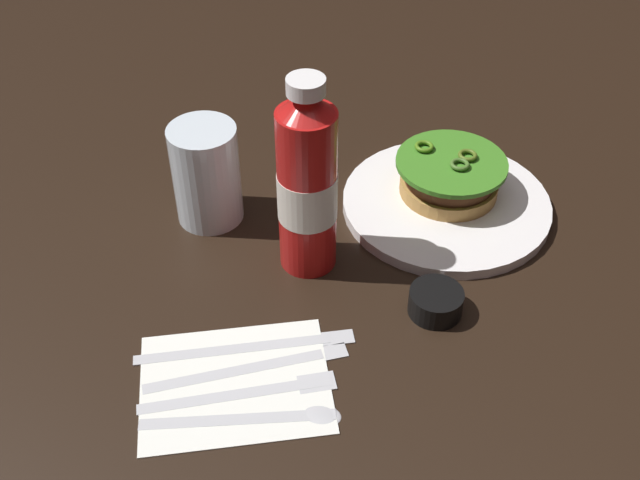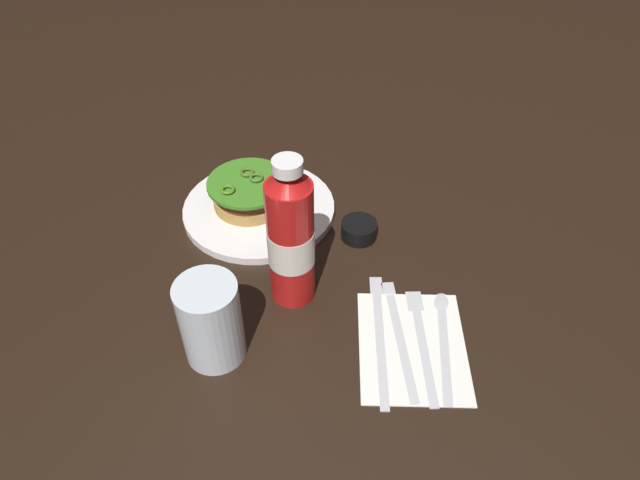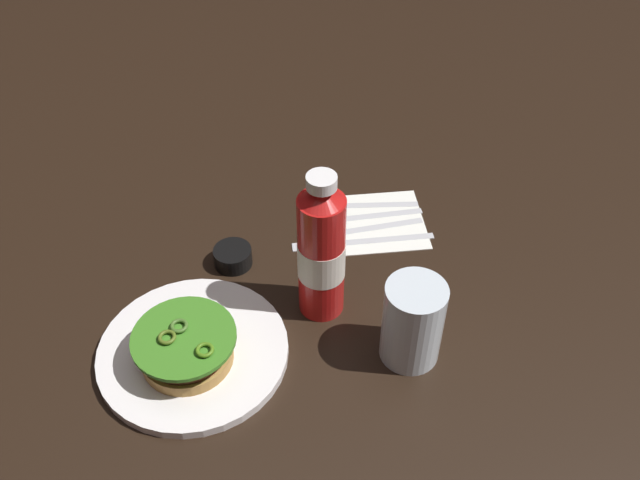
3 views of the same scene
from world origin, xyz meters
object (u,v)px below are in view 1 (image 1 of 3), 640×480
at_px(water_glass, 206,174).
at_px(butter_knife, 260,344).
at_px(napkin, 235,383).
at_px(fork_utensil, 256,390).
at_px(spoon_utensil, 269,416).
at_px(burger_sandwich, 450,176).
at_px(steak_knife, 260,364).
at_px(condiment_cup, 436,302).
at_px(dinner_plate, 446,204).
at_px(ketchup_bottle, 307,186).

relative_size(water_glass, butter_knife, 0.56).
xyz_separation_m(water_glass, butter_knife, (0.10, -0.20, -0.06)).
bearing_deg(butter_knife, napkin, -106.82).
distance_m(fork_utensil, butter_knife, 0.06).
bearing_deg(napkin, spoon_utensil, -40.94).
xyz_separation_m(burger_sandwich, napkin, (-0.20, -0.31, -0.04)).
bearing_deg(butter_knife, steak_knife, -77.60).
xyz_separation_m(spoon_utensil, steak_knife, (-0.02, 0.06, -0.00)).
height_order(burger_sandwich, spoon_utensil, burger_sandwich).
xyz_separation_m(burger_sandwich, fork_utensil, (-0.17, -0.32, -0.03)).
bearing_deg(butter_knife, burger_sandwich, 55.38).
xyz_separation_m(condiment_cup, butter_knife, (-0.17, -0.07, -0.01)).
height_order(water_glass, napkin, water_glass).
relative_size(dinner_plate, napkin, 1.39).
xyz_separation_m(water_glass, spoon_utensil, (0.12, -0.28, -0.06)).
bearing_deg(water_glass, napkin, -70.99).
height_order(water_glass, steak_knife, water_glass).
height_order(ketchup_bottle, napkin, ketchup_bottle).
xyz_separation_m(ketchup_bottle, napkin, (-0.04, -0.18, -0.10)).
height_order(dinner_plate, fork_utensil, dinner_plate).
bearing_deg(burger_sandwich, napkin, -122.23).
distance_m(burger_sandwich, fork_utensil, 0.37).
distance_m(water_glass, spoon_utensil, 0.31).
relative_size(burger_sandwich, butter_knife, 0.61).
xyz_separation_m(water_glass, steak_knife, (0.10, -0.22, -0.06)).
relative_size(burger_sandwich, fork_utensil, 0.72).
distance_m(napkin, steak_knife, 0.03).
relative_size(ketchup_bottle, condiment_cup, 4.05).
xyz_separation_m(condiment_cup, napkin, (-0.19, -0.12, -0.01)).
distance_m(ketchup_bottle, steak_knife, 0.19).
xyz_separation_m(dinner_plate, spoon_utensil, (-0.16, -0.33, -0.00)).
bearing_deg(spoon_utensil, butter_knife, 107.03).
relative_size(condiment_cup, napkin, 0.32).
bearing_deg(napkin, burger_sandwich, 57.77).
xyz_separation_m(dinner_plate, condiment_cup, (-0.01, -0.17, 0.01)).
xyz_separation_m(burger_sandwich, ketchup_bottle, (-0.15, -0.13, 0.07)).
bearing_deg(napkin, ketchup_bottle, 76.54).
height_order(ketchup_bottle, water_glass, ketchup_bottle).
relative_size(dinner_plate, butter_knife, 1.16).
bearing_deg(dinner_plate, steak_knife, -122.80).
bearing_deg(burger_sandwich, condiment_cup, -92.94).
bearing_deg(butter_knife, water_glass, 116.74).
bearing_deg(dinner_plate, butter_knife, -126.19).
bearing_deg(burger_sandwich, water_glass, -166.37).
height_order(dinner_plate, butter_knife, dinner_plate).
height_order(dinner_plate, napkin, dinner_plate).
height_order(fork_utensil, steak_knife, same).
distance_m(napkin, spoon_utensil, 0.05).
distance_m(dinner_plate, butter_knife, 0.31).
bearing_deg(ketchup_bottle, spoon_utensil, -90.95).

